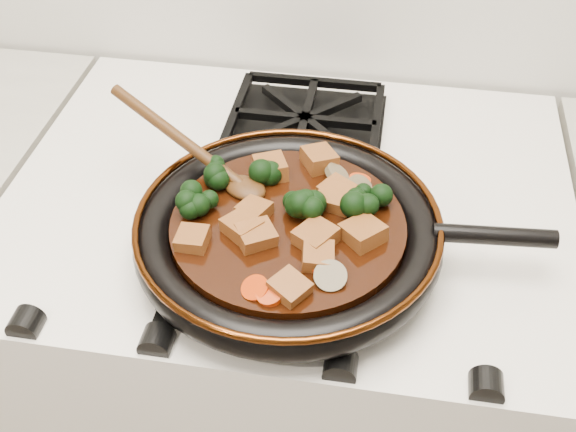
# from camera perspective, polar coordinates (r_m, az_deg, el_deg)

# --- Properties ---
(stove) EXTENTS (0.76, 0.60, 0.90)m
(stove) POSITION_cam_1_polar(r_m,az_deg,el_deg) (1.31, 0.09, -13.20)
(stove) COLOR white
(stove) RESTS_ON ground
(burner_grate_front) EXTENTS (0.23, 0.23, 0.03)m
(burner_grate_front) POSITION_cam_1_polar(r_m,az_deg,el_deg) (0.87, -1.38, -3.22)
(burner_grate_front) COLOR black
(burner_grate_front) RESTS_ON stove
(burner_grate_back) EXTENTS (0.23, 0.23, 0.03)m
(burner_grate_back) POSITION_cam_1_polar(r_m,az_deg,el_deg) (1.08, 1.33, 7.29)
(burner_grate_back) COLOR black
(burner_grate_back) RESTS_ON stove
(skillet) EXTENTS (0.49, 0.36, 0.05)m
(skillet) POSITION_cam_1_polar(r_m,az_deg,el_deg) (0.85, 0.13, -1.31)
(skillet) COLOR black
(skillet) RESTS_ON burner_grate_front
(braising_sauce) EXTENTS (0.28, 0.28, 0.02)m
(braising_sauce) POSITION_cam_1_polar(r_m,az_deg,el_deg) (0.85, 0.00, -1.05)
(braising_sauce) COLOR black
(braising_sauce) RESTS_ON skillet
(tofu_cube_0) EXTENTS (0.05, 0.06, 0.03)m
(tofu_cube_0) POSITION_cam_1_polar(r_m,az_deg,el_deg) (0.92, 2.48, 4.49)
(tofu_cube_0) COLOR brown
(tofu_cube_0) RESTS_ON braising_sauce
(tofu_cube_1) EXTENTS (0.04, 0.04, 0.03)m
(tofu_cube_1) POSITION_cam_1_polar(r_m,az_deg,el_deg) (0.79, 2.37, -3.25)
(tofu_cube_1) COLOR brown
(tofu_cube_1) RESTS_ON braising_sauce
(tofu_cube_2) EXTENTS (0.04, 0.04, 0.02)m
(tofu_cube_2) POSITION_cam_1_polar(r_m,az_deg,el_deg) (0.82, -7.55, -1.85)
(tofu_cube_2) COLOR brown
(tofu_cube_2) RESTS_ON braising_sauce
(tofu_cube_3) EXTENTS (0.06, 0.06, 0.03)m
(tofu_cube_3) POSITION_cam_1_polar(r_m,az_deg,el_deg) (0.82, 5.94, -1.36)
(tofu_cube_3) COLOR brown
(tofu_cube_3) RESTS_ON braising_sauce
(tofu_cube_4) EXTENTS (0.06, 0.06, 0.03)m
(tofu_cube_4) POSITION_cam_1_polar(r_m,az_deg,el_deg) (0.81, 2.21, -1.70)
(tofu_cube_4) COLOR brown
(tofu_cube_4) RESTS_ON braising_sauce
(tofu_cube_5) EXTENTS (0.05, 0.05, 0.03)m
(tofu_cube_5) POSITION_cam_1_polar(r_m,az_deg,el_deg) (0.86, 3.83, 1.34)
(tofu_cube_5) COLOR brown
(tofu_cube_5) RESTS_ON braising_sauce
(tofu_cube_6) EXTENTS (0.05, 0.05, 0.02)m
(tofu_cube_6) POSITION_cam_1_polar(r_m,az_deg,el_deg) (0.76, 0.12, -5.73)
(tofu_cube_6) COLOR brown
(tofu_cube_6) RESTS_ON braising_sauce
(tofu_cube_7) EXTENTS (0.04, 0.05, 0.02)m
(tofu_cube_7) POSITION_cam_1_polar(r_m,az_deg,el_deg) (0.85, -2.70, 0.36)
(tofu_cube_7) COLOR brown
(tofu_cube_7) RESTS_ON braising_sauce
(tofu_cube_8) EXTENTS (0.05, 0.05, 0.02)m
(tofu_cube_8) POSITION_cam_1_polar(r_m,az_deg,el_deg) (0.87, 3.88, 1.92)
(tofu_cube_8) COLOR brown
(tofu_cube_8) RESTS_ON braising_sauce
(tofu_cube_9) EXTENTS (0.06, 0.05, 0.03)m
(tofu_cube_9) POSITION_cam_1_polar(r_m,az_deg,el_deg) (0.83, -3.64, -0.94)
(tofu_cube_9) COLOR brown
(tofu_cube_9) RESTS_ON braising_sauce
(tofu_cube_10) EXTENTS (0.05, 0.06, 0.03)m
(tofu_cube_10) POSITION_cam_1_polar(r_m,az_deg,el_deg) (0.91, -1.40, 3.78)
(tofu_cube_10) COLOR brown
(tofu_cube_10) RESTS_ON braising_sauce
(tofu_cube_11) EXTENTS (0.06, 0.05, 0.03)m
(tofu_cube_11) POSITION_cam_1_polar(r_m,az_deg,el_deg) (0.81, -2.55, -1.63)
(tofu_cube_11) COLOR brown
(tofu_cube_11) RESTS_ON braising_sauce
(broccoli_floret_0) EXTENTS (0.08, 0.08, 0.07)m
(broccoli_floret_0) POSITION_cam_1_polar(r_m,az_deg,el_deg) (0.85, -7.02, 0.80)
(broccoli_floret_0) COLOR black
(broccoli_floret_0) RESTS_ON braising_sauce
(broccoli_floret_1) EXTENTS (0.07, 0.08, 0.07)m
(broccoli_floret_1) POSITION_cam_1_polar(r_m,az_deg,el_deg) (0.87, 6.71, 1.79)
(broccoli_floret_1) COLOR black
(broccoli_floret_1) RESTS_ON braising_sauce
(broccoli_floret_2) EXTENTS (0.08, 0.08, 0.06)m
(broccoli_floret_2) POSITION_cam_1_polar(r_m,az_deg,el_deg) (0.90, -5.14, 3.13)
(broccoli_floret_2) COLOR black
(broccoli_floret_2) RESTS_ON braising_sauce
(broccoli_floret_3) EXTENTS (0.09, 0.09, 0.06)m
(broccoli_floret_3) POSITION_cam_1_polar(r_m,az_deg,el_deg) (0.90, -2.19, 3.62)
(broccoli_floret_3) COLOR black
(broccoli_floret_3) RESTS_ON braising_sauce
(broccoli_floret_4) EXTENTS (0.08, 0.08, 0.07)m
(broccoli_floret_4) POSITION_cam_1_polar(r_m,az_deg,el_deg) (0.84, 1.09, 0.67)
(broccoli_floret_4) COLOR black
(broccoli_floret_4) RESTS_ON braising_sauce
(broccoli_floret_5) EXTENTS (0.08, 0.08, 0.06)m
(broccoli_floret_5) POSITION_cam_1_polar(r_m,az_deg,el_deg) (0.85, 6.02, 0.38)
(broccoli_floret_5) COLOR black
(broccoli_floret_5) RESTS_ON braising_sauce
(carrot_coin_0) EXTENTS (0.03, 0.03, 0.02)m
(carrot_coin_0) POSITION_cam_1_polar(r_m,az_deg,el_deg) (0.76, -2.60, -5.74)
(carrot_coin_0) COLOR #C63105
(carrot_coin_0) RESTS_ON braising_sauce
(carrot_coin_1) EXTENTS (0.03, 0.03, 0.01)m
(carrot_coin_1) POSITION_cam_1_polar(r_m,az_deg,el_deg) (0.79, 2.58, -3.85)
(carrot_coin_1) COLOR #C63105
(carrot_coin_1) RESTS_ON braising_sauce
(carrot_coin_2) EXTENTS (0.03, 0.03, 0.02)m
(carrot_coin_2) POSITION_cam_1_polar(r_m,az_deg,el_deg) (0.76, -1.48, -6.25)
(carrot_coin_2) COLOR #C63105
(carrot_coin_2) RESTS_ON braising_sauce
(carrot_coin_3) EXTENTS (0.03, 0.03, 0.02)m
(carrot_coin_3) POSITION_cam_1_polar(r_m,az_deg,el_deg) (0.82, 1.40, -1.43)
(carrot_coin_3) COLOR #C63105
(carrot_coin_3) RESTS_ON braising_sauce
(carrot_coin_4) EXTENTS (0.03, 0.03, 0.02)m
(carrot_coin_4) POSITION_cam_1_polar(r_m,az_deg,el_deg) (0.90, 5.68, 2.81)
(carrot_coin_4) COLOR #C63105
(carrot_coin_4) RESTS_ON braising_sauce
(carrot_coin_5) EXTENTS (0.03, 0.03, 0.02)m
(carrot_coin_5) POSITION_cam_1_polar(r_m,az_deg,el_deg) (0.86, 4.73, 0.84)
(carrot_coin_5) COLOR #C63105
(carrot_coin_5) RESTS_ON braising_sauce
(mushroom_slice_0) EXTENTS (0.05, 0.05, 0.03)m
(mushroom_slice_0) POSITION_cam_1_polar(r_m,az_deg,el_deg) (0.88, 5.60, 2.21)
(mushroom_slice_0) COLOR brown
(mushroom_slice_0) RESTS_ON braising_sauce
(mushroom_slice_1) EXTENTS (0.04, 0.04, 0.02)m
(mushroom_slice_1) POSITION_cam_1_polar(r_m,az_deg,el_deg) (0.77, 3.36, -4.79)
(mushroom_slice_1) COLOR brown
(mushroom_slice_1) RESTS_ON braising_sauce
(mushroom_slice_2) EXTENTS (0.04, 0.04, 0.02)m
(mushroom_slice_2) POSITION_cam_1_polar(r_m,az_deg,el_deg) (0.90, 3.89, 3.31)
(mushroom_slice_2) COLOR brown
(mushroom_slice_2) RESTS_ON braising_sauce
(wooden_spoon) EXTENTS (0.14, 0.09, 0.22)m
(wooden_spoon) POSITION_cam_1_polar(r_m,az_deg,el_deg) (0.90, -6.35, 4.44)
(wooden_spoon) COLOR #41240D
(wooden_spoon) RESTS_ON braising_sauce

